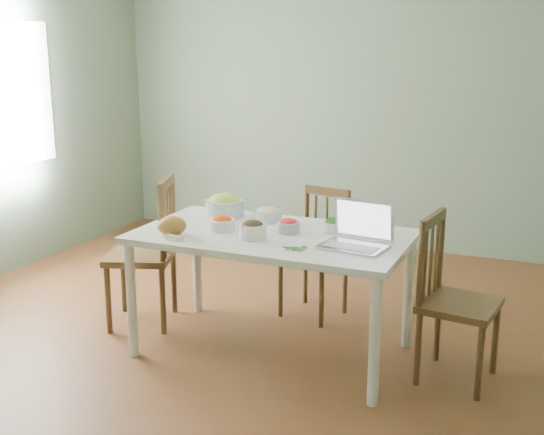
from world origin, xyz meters
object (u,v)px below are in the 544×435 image
at_px(chair_left, 140,252).
at_px(bowl_squash, 224,205).
at_px(laptop, 354,226).
at_px(bread_boule, 172,225).
at_px(chair_far, 313,254).
at_px(dining_table, 272,293).
at_px(chair_right, 460,301).

relative_size(chair_left, bowl_squash, 3.98).
distance_m(chair_left, laptop, 1.62).
bearing_deg(laptop, bread_boule, -164.22).
relative_size(chair_far, chair_left, 0.88).
relative_size(dining_table, bread_boule, 9.35).
height_order(chair_far, bowl_squash, bowl_squash).
distance_m(chair_left, chair_right, 2.15).
height_order(chair_left, bread_boule, chair_left).
distance_m(dining_table, chair_left, 1.03).
bearing_deg(dining_table, laptop, -10.77).
bearing_deg(chair_far, chair_left, -137.38).
relative_size(bowl_squash, laptop, 0.72).
relative_size(dining_table, chair_left, 1.60).
bearing_deg(bowl_squash, dining_table, -30.45).
height_order(chair_right, bread_boule, chair_right).
distance_m(chair_far, laptop, 1.04).
distance_m(bowl_squash, laptop, 1.09).
distance_m(chair_far, bread_boule, 1.17).
bearing_deg(chair_right, bowl_squash, 90.06).
bearing_deg(chair_right, laptop, 114.46).
distance_m(chair_right, bread_boule, 1.75).
relative_size(chair_left, bread_boule, 5.83).
bearing_deg(bowl_squash, chair_left, -159.54).
distance_m(chair_right, laptop, 0.74).
bearing_deg(chair_far, bread_boule, -108.58).
height_order(dining_table, chair_far, chair_far).
relative_size(chair_far, bread_boule, 5.12).
height_order(dining_table, chair_right, chair_right).
height_order(chair_far, chair_left, chair_left).
bearing_deg(bread_boule, dining_table, 26.33).
xyz_separation_m(dining_table, bread_boule, (-0.54, -0.27, 0.45)).
relative_size(bread_boule, bowl_squash, 0.68).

